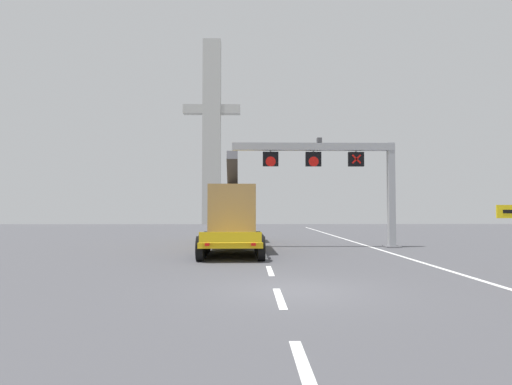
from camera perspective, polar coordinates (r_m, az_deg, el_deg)
ground at (r=12.40m, az=4.82°, el=-12.81°), size 112.00×112.00×0.00m
lane_markings at (r=23.43m, az=0.97°, el=-7.84°), size 0.20×36.96×0.01m
edge_line_right at (r=25.35m, az=16.19°, el=-7.33°), size 0.20×63.00×0.01m
overhead_lane_gantry at (r=26.56m, az=10.64°, el=3.74°), size 10.12×0.90×6.63m
heavy_haul_truck_yellow at (r=26.43m, az=-3.03°, el=-2.91°), size 3.25×14.11×5.30m
bridge_pylon_distant at (r=68.97m, az=-5.90°, el=8.36°), size 9.00×2.00×29.28m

